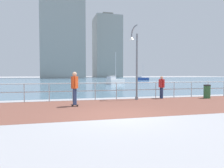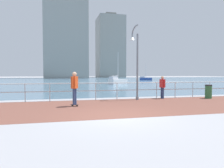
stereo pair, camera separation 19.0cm
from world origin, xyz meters
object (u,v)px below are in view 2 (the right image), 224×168
at_px(skateboarder, 74,86).
at_px(bystander, 162,86).
at_px(trash_bin, 208,91).
at_px(sailboat_gray, 145,79).
at_px(lamppost, 136,58).
at_px(sailboat_ivory, 117,81).

xyz_separation_m(skateboarder, bystander, (5.93, 2.07, -0.18)).
bearing_deg(trash_bin, skateboarder, -171.15).
bearing_deg(bystander, trash_bin, -12.49).
bearing_deg(sailboat_gray, skateboarder, -116.97).
distance_m(lamppost, trash_bin, 5.45).
bearing_deg(trash_bin, sailboat_ivory, 91.55).
height_order(lamppost, skateboarder, lamppost).
bearing_deg(lamppost, sailboat_ivory, 77.97).
xyz_separation_m(lamppost, sailboat_gray, (17.59, 40.44, -2.20)).
bearing_deg(lamppost, trash_bin, -6.78).
xyz_separation_m(trash_bin, sailboat_ivory, (-0.57, 21.23, 0.03)).
bearing_deg(sailboat_ivory, bystander, -96.85).
bearing_deg(bystander, lamppost, -177.54).
height_order(skateboarder, trash_bin, skateboarder).
bearing_deg(bystander, skateboarder, -160.73).
relative_size(lamppost, skateboarder, 2.72).
distance_m(skateboarder, sailboat_gray, 47.61).
bearing_deg(trash_bin, bystander, 167.51).
bearing_deg(lamppost, skateboarder, -153.55).
height_order(lamppost, sailboat_ivory, sailboat_ivory).
xyz_separation_m(skateboarder, sailboat_ivory, (8.39, 22.62, -0.55)).
relative_size(lamppost, sailboat_ivory, 0.90).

